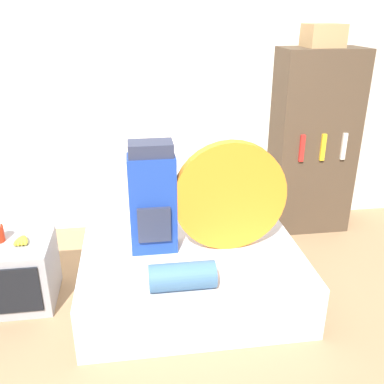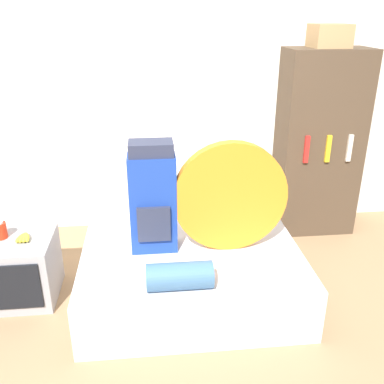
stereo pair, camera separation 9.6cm
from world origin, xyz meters
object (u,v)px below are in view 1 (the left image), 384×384
tent_bag (230,196)px  television (18,272)px  bookshelf (313,143)px  cardboard_box (323,35)px  backpack (153,199)px  sleeping_roll (182,276)px

tent_bag → television: (-1.53, 0.10, -0.55)m
bookshelf → cardboard_box: 0.94m
backpack → tent_bag: (0.54, -0.05, 0.01)m
tent_bag → bookshelf: bearing=44.0°
sleeping_roll → tent_bag: bearing=49.5°
backpack → cardboard_box: 2.06m
tent_bag → cardboard_box: 1.72m
backpack → tent_bag: tent_bag is taller
sleeping_roll → cardboard_box: (1.39, 1.45, 1.31)m
cardboard_box → sleeping_roll: bearing=-133.7°
television → tent_bag: bearing=-3.9°
bookshelf → sleeping_roll: bearing=-134.3°
television → cardboard_box: bearing=19.4°
sleeping_roll → bookshelf: (1.40, 1.43, 0.37)m
backpack → cardboard_box: bearing=31.5°
backpack → bookshelf: 1.80m
tent_bag → television: 1.63m
backpack → cardboard_box: (1.53, 0.94, 1.01)m
sleeping_roll → cardboard_box: 2.40m
bookshelf → television: bearing=-161.1°
sleeping_roll → bookshelf: bookshelf is taller
backpack → television: (-0.99, 0.05, -0.54)m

